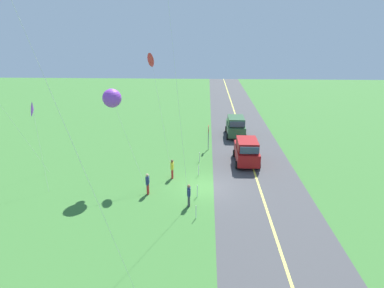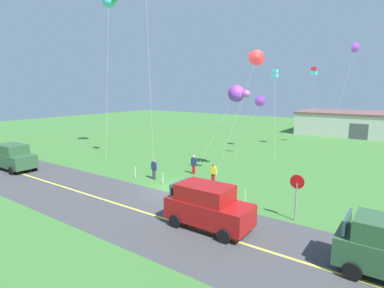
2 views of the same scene
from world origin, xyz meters
name	(u,v)px [view 2 (image 2 of 2)]	position (x,y,z in m)	size (l,w,h in m)	color
ground_plane	(173,191)	(0.00, 0.00, -0.05)	(120.00, 120.00, 0.10)	#3D7533
asphalt_road	(131,208)	(0.00, -4.00, 0.00)	(120.00, 7.00, 0.00)	#424244
road_centre_stripe	(131,208)	(0.00, -4.00, 0.01)	(120.00, 0.16, 0.00)	#E5E04C
car_suv_foreground	(208,206)	(5.07, -3.52, 1.15)	(4.40, 2.12, 2.24)	maroon
car_parked_west_far	(14,157)	(-14.92, -3.67, 1.15)	(4.40, 2.12, 2.24)	#2D5633
stop_sign	(297,189)	(8.47, -0.10, 1.80)	(0.76, 0.08, 2.56)	gray
person_adult_near	(154,169)	(-2.92, 1.23, 0.86)	(0.58, 0.22, 1.60)	#3F3F47
person_adult_companion	(213,173)	(1.52, 2.81, 0.86)	(0.58, 0.22, 1.60)	red
person_child_watcher	(194,164)	(-1.29, 4.32, 0.86)	(0.58, 0.22, 1.60)	red
kite_blue_mid	(257,58)	(3.88, 4.53, 9.12)	(2.90, 2.17, 9.71)	silver
kite_yellow_high	(237,94)	(1.10, 7.12, 6.61)	(3.54, 3.51, 7.31)	silver
kite_green_far	(275,74)	(0.59, 16.79, 8.62)	(1.98, 3.69, 9.08)	silver
kite_pink_drift	(260,101)	(0.66, 13.04, 5.77)	(2.52, 1.75, 6.34)	silver
kite_orange_near	(314,71)	(3.66, 20.67, 8.94)	(0.77, 0.62, 9.39)	silver
kite_cyan_top	(109,1)	(-13.45, 6.48, 15.91)	(3.16, 4.06, 16.62)	silver
kite_purple_back	(356,48)	(7.29, 22.98, 11.40)	(2.44, 2.43, 12.01)	silver
warehouse_distant	(364,124)	(7.22, 37.27, 1.75)	(18.36, 10.20, 3.50)	beige
fence_post_0	(135,172)	(-4.47, 0.70, 0.45)	(0.05, 0.05, 0.90)	silver
fence_post_1	(163,178)	(-1.57, 0.70, 0.45)	(0.05, 0.05, 0.90)	silver
fence_post_2	(205,187)	(2.14, 0.70, 0.45)	(0.05, 0.05, 0.90)	silver
fence_post_3	(245,196)	(5.13, 0.70, 0.45)	(0.05, 0.05, 0.90)	silver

